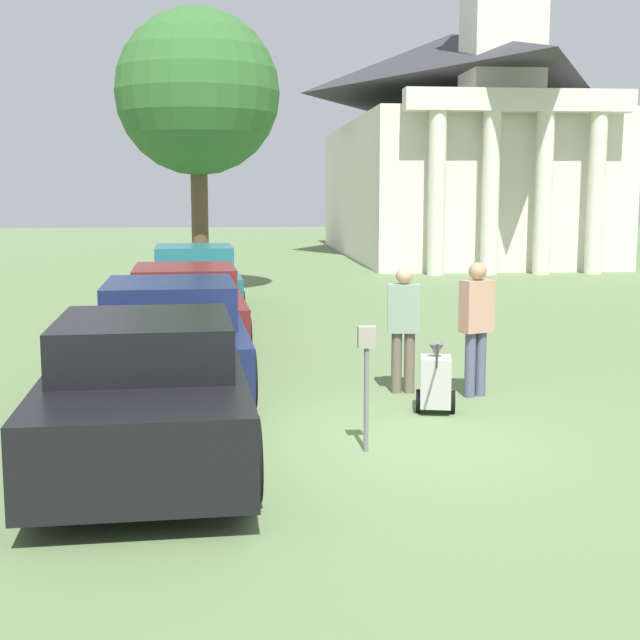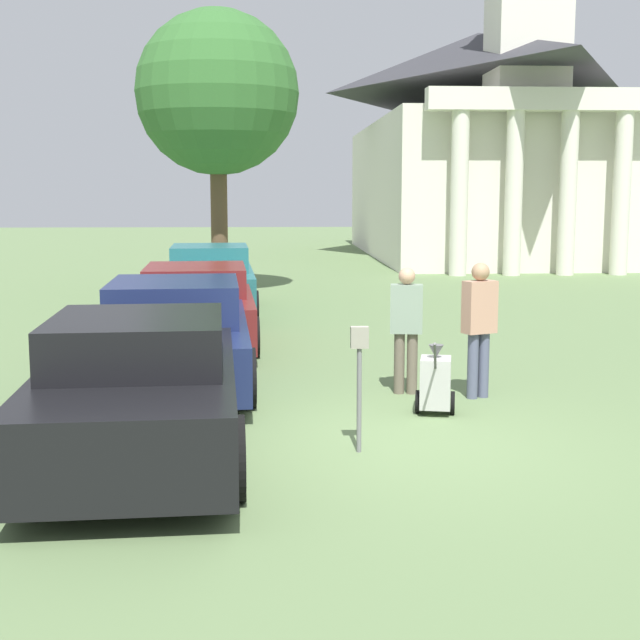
% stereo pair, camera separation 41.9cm
% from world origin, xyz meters
% --- Properties ---
extents(ground_plane, '(120.00, 120.00, 0.00)m').
position_xyz_m(ground_plane, '(0.00, 0.00, 0.00)').
color(ground_plane, '#607A4C').
extents(parked_car_black, '(2.22, 4.86, 1.45)m').
position_xyz_m(parked_car_black, '(-2.45, -0.29, 0.69)').
color(parked_car_black, black).
rests_on(parked_car_black, ground_plane).
extents(parked_car_navy, '(2.30, 5.11, 1.46)m').
position_xyz_m(parked_car_navy, '(-2.45, 3.14, 0.68)').
color(parked_car_navy, '#19234C').
rests_on(parked_car_navy, ground_plane).
extents(parked_car_maroon, '(2.30, 5.37, 1.38)m').
position_xyz_m(parked_car_maroon, '(-2.45, 6.64, 0.65)').
color(parked_car_maroon, maroon).
rests_on(parked_car_maroon, ground_plane).
extents(parked_car_teal, '(2.18, 4.99, 1.51)m').
position_xyz_m(parked_car_teal, '(-2.45, 10.36, 0.70)').
color(parked_car_teal, '#23666B').
rests_on(parked_car_teal, ground_plane).
extents(parking_meter, '(0.18, 0.09, 1.30)m').
position_xyz_m(parking_meter, '(-0.24, -0.30, 0.91)').
color(parking_meter, slate).
rests_on(parking_meter, ground_plane).
extents(person_worker, '(0.45, 0.28, 1.68)m').
position_xyz_m(person_worker, '(0.65, 2.35, 0.95)').
color(person_worker, '#665B4C').
rests_on(person_worker, ground_plane).
extents(person_supervisor, '(0.47, 0.36, 1.76)m').
position_xyz_m(person_supervisor, '(1.55, 2.05, 1.01)').
color(person_supervisor, '#515670').
rests_on(person_supervisor, ground_plane).
extents(equipment_cart, '(0.52, 1.00, 1.00)m').
position_xyz_m(equipment_cart, '(0.84, 1.24, 0.39)').
color(equipment_cart, '#B2B2AD').
rests_on(equipment_cart, ground_plane).
extents(church, '(8.93, 18.46, 19.41)m').
position_xyz_m(church, '(7.50, 27.80, 4.90)').
color(church, silver).
rests_on(church, ground_plane).
extents(shade_tree, '(4.23, 4.23, 7.31)m').
position_xyz_m(shade_tree, '(-2.46, 14.51, 5.16)').
color(shade_tree, brown).
rests_on(shade_tree, ground_plane).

